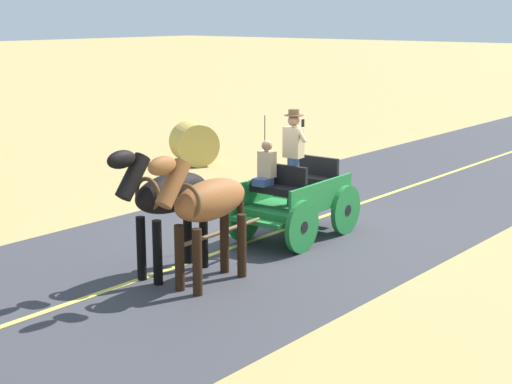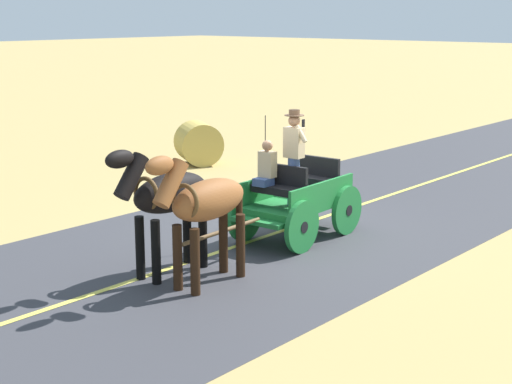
# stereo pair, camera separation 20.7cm
# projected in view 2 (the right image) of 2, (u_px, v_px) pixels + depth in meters

# --- Properties ---
(ground_plane) EXTENTS (200.00, 200.00, 0.00)m
(ground_plane) POSITION_uv_depth(u_px,v_px,m) (282.00, 231.00, 15.43)
(ground_plane) COLOR tan
(road_surface) EXTENTS (6.77, 160.00, 0.01)m
(road_surface) POSITION_uv_depth(u_px,v_px,m) (282.00, 231.00, 15.43)
(road_surface) COLOR #38383D
(road_surface) RESTS_ON ground
(road_centre_stripe) EXTENTS (0.12, 160.00, 0.00)m
(road_centre_stripe) POSITION_uv_depth(u_px,v_px,m) (282.00, 231.00, 15.43)
(road_centre_stripe) COLOR #DBCC4C
(road_centre_stripe) RESTS_ON road_surface
(horse_drawn_carriage) EXTENTS (1.52, 4.51, 2.50)m
(horse_drawn_carriage) POSITION_uv_depth(u_px,v_px,m) (294.00, 197.00, 14.79)
(horse_drawn_carriage) COLOR #1E7233
(horse_drawn_carriage) RESTS_ON ground
(horse_near_side) EXTENTS (0.62, 2.13, 2.21)m
(horse_near_side) POSITION_uv_depth(u_px,v_px,m) (204.00, 204.00, 12.10)
(horse_near_side) COLOR brown
(horse_near_side) RESTS_ON ground
(horse_off_side) EXTENTS (0.60, 2.13, 2.21)m
(horse_off_side) POSITION_uv_depth(u_px,v_px,m) (166.00, 196.00, 12.58)
(horse_off_side) COLOR black
(horse_off_side) RESTS_ON ground
(hay_bale) EXTENTS (1.56, 1.59, 1.20)m
(hay_bale) POSITION_uv_depth(u_px,v_px,m) (199.00, 143.00, 22.18)
(hay_bale) COLOR gold
(hay_bale) RESTS_ON ground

